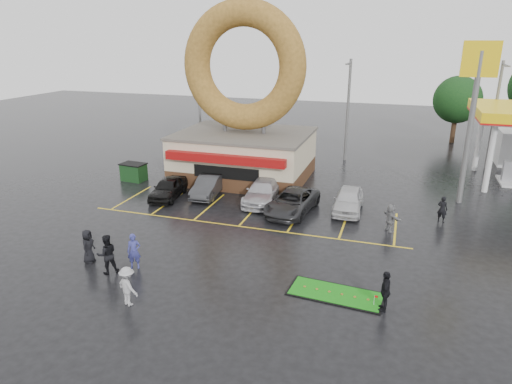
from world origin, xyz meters
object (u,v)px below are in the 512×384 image
(streetlight_mid, at_px, (348,108))
(streetlight_right, at_px, (495,113))
(car_grey, at_px, (292,202))
(shell_sign, at_px, (475,94))
(car_white, at_px, (348,200))
(car_dgrey, at_px, (208,186))
(putting_green, at_px, (336,294))
(person_cameraman, at_px, (385,291))
(car_black, at_px, (168,188))
(donut_shop, at_px, (244,123))
(dumpster, at_px, (134,172))
(streetlight_left, at_px, (199,103))
(car_silver, at_px, (263,191))
(person_blue, at_px, (134,251))

(streetlight_mid, height_order, streetlight_right, same)
(streetlight_mid, bearing_deg, car_grey, -95.94)
(shell_sign, xyz_separation_m, streetlight_right, (3.00, 9.92, -2.60))
(streetlight_mid, distance_m, car_white, 13.67)
(car_dgrey, distance_m, putting_green, 14.97)
(person_cameraman, bearing_deg, car_black, -122.61)
(car_dgrey, relative_size, car_white, 0.98)
(streetlight_mid, height_order, car_black, streetlight_mid)
(donut_shop, xyz_separation_m, car_white, (8.92, -4.97, -3.71))
(person_cameraman, distance_m, putting_green, 2.34)
(car_grey, bearing_deg, dumpster, 175.04)
(streetlight_left, height_order, car_white, streetlight_left)
(car_dgrey, bearing_deg, streetlight_mid, 53.57)
(person_cameraman, bearing_deg, putting_green, -105.61)
(shell_sign, relative_size, car_grey, 2.04)
(car_grey, bearing_deg, car_silver, 157.44)
(streetlight_right, relative_size, person_cameraman, 5.01)
(streetlight_left, relative_size, dumpster, 5.00)
(car_black, height_order, car_silver, car_silver)
(putting_green, bearing_deg, streetlight_left, 126.73)
(donut_shop, relative_size, car_white, 3.05)
(car_white, xyz_separation_m, putting_green, (0.79, -10.47, -0.72))
(streetlight_mid, distance_m, dumpster, 19.32)
(streetlight_left, xyz_separation_m, putting_green, (16.71, -22.39, -4.75))
(shell_sign, distance_m, car_grey, 13.53)
(car_silver, relative_size, person_blue, 2.84)
(streetlight_right, xyz_separation_m, putting_green, (-9.29, -24.39, -4.75))
(car_dgrey, relative_size, person_cameraman, 2.41)
(shell_sign, bearing_deg, car_dgrey, -166.73)
(car_grey, bearing_deg, person_cameraman, -49.91)
(putting_green, bearing_deg, dumpster, 145.95)
(streetlight_left, relative_size, putting_green, 2.10)
(car_black, distance_m, person_blue, 10.32)
(donut_shop, xyz_separation_m, person_blue, (-0.09, -16.02, -3.57))
(car_silver, height_order, person_cameraman, person_cameraman)
(dumpster, bearing_deg, person_blue, -52.26)
(car_black, bearing_deg, car_grey, -6.85)
(person_cameraman, bearing_deg, person_blue, -90.06)
(car_silver, bearing_deg, dumpster, 168.97)
(streetlight_right, bearing_deg, car_silver, -138.79)
(person_blue, bearing_deg, car_white, 25.80)
(donut_shop, bearing_deg, person_blue, -90.31)
(person_blue, distance_m, dumpster, 14.89)
(putting_green, bearing_deg, car_silver, 122.22)
(car_dgrey, xyz_separation_m, putting_green, (10.67, -10.47, -0.68))
(donut_shop, xyz_separation_m, car_black, (-3.47, -6.27, -3.74))
(car_silver, bearing_deg, shell_sign, 14.01)
(streetlight_left, relative_size, car_white, 2.03)
(shell_sign, xyz_separation_m, car_silver, (-12.89, -4.00, -6.64))
(car_silver, xyz_separation_m, car_white, (5.81, 0.00, 0.01))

